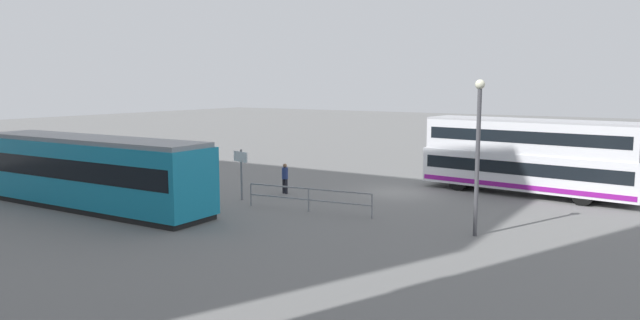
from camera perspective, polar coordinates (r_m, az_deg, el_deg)
ground_plane at (r=31.24m, az=7.82°, el=-3.12°), size 160.00×160.00×0.00m
double_decker_bus at (r=31.84m, az=19.66°, el=0.33°), size 10.98×3.66×3.87m
tram_yellow at (r=28.74m, az=-21.27°, el=-1.04°), size 13.01×2.95×3.27m
pedestrian_near_railing at (r=30.48m, az=-3.43°, el=-1.61°), size 0.40×0.40×1.58m
pedestrian_railing at (r=26.15m, az=-1.12°, el=-3.50°), size 6.05×0.83×1.08m
info_sign at (r=28.87m, az=-7.69°, el=-0.50°), size 1.11×0.38×2.50m
street_lamp at (r=22.41m, az=15.11°, el=1.52°), size 0.36×0.36×5.84m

